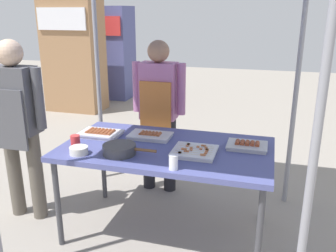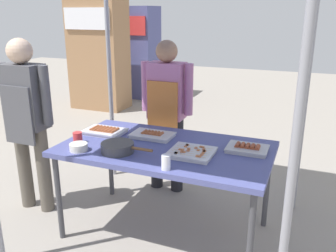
{
  "view_description": "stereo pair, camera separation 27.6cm",
  "coord_description": "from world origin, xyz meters",
  "px_view_note": "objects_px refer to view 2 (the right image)",
  "views": [
    {
      "loc": [
        0.73,
        -2.48,
        1.74
      ],
      "look_at": [
        0.0,
        0.05,
        0.9
      ],
      "focal_mm": 38.56,
      "sensor_mm": 36.0,
      "label": 1
    },
    {
      "loc": [
        0.99,
        -2.39,
        1.74
      ],
      "look_at": [
        0.0,
        0.05,
        0.9
      ],
      "focal_mm": 38.56,
      "sensor_mm": 36.0,
      "label": 2
    }
  ],
  "objects_px": {
    "tray_meat_skewers": "(192,153)",
    "neighbor_stall_right": "(99,53)",
    "tray_grilled_sausages": "(152,135)",
    "drink_cup_by_wok": "(166,162)",
    "drink_cup_near_edge": "(78,138)",
    "cooking_wok": "(118,147)",
    "tray_pork_links": "(105,131)",
    "customer_nearby": "(27,114)",
    "tray_spring_rolls": "(247,149)",
    "stall_table": "(166,153)",
    "vendor_woman": "(167,106)",
    "neighbor_stall_left": "(138,52)",
    "condiment_bowl": "(79,147)"
  },
  "relations": [
    {
      "from": "tray_pork_links",
      "to": "neighbor_stall_left",
      "type": "distance_m",
      "value": 4.69
    },
    {
      "from": "customer_nearby",
      "to": "neighbor_stall_left",
      "type": "height_order",
      "value": "neighbor_stall_left"
    },
    {
      "from": "tray_pork_links",
      "to": "tray_grilled_sausages",
      "type": "bearing_deg",
      "value": 8.79
    },
    {
      "from": "drink_cup_by_wok",
      "to": "stall_table",
      "type": "bearing_deg",
      "value": 112.72
    },
    {
      "from": "neighbor_stall_left",
      "to": "drink_cup_by_wok",
      "type": "bearing_deg",
      "value": -61.54
    },
    {
      "from": "drink_cup_by_wok",
      "to": "neighbor_stall_left",
      "type": "relative_size",
      "value": 0.06
    },
    {
      "from": "drink_cup_near_edge",
      "to": "tray_grilled_sausages",
      "type": "bearing_deg",
      "value": 34.72
    },
    {
      "from": "tray_meat_skewers",
      "to": "tray_pork_links",
      "type": "bearing_deg",
      "value": 168.09
    },
    {
      "from": "drink_cup_near_edge",
      "to": "vendor_woman",
      "type": "bearing_deg",
      "value": 66.47
    },
    {
      "from": "neighbor_stall_right",
      "to": "customer_nearby",
      "type": "bearing_deg",
      "value": -67.19
    },
    {
      "from": "stall_table",
      "to": "tray_pork_links",
      "type": "distance_m",
      "value": 0.61
    },
    {
      "from": "drink_cup_near_edge",
      "to": "drink_cup_by_wok",
      "type": "height_order",
      "value": "drink_cup_by_wok"
    },
    {
      "from": "neighbor_stall_left",
      "to": "tray_grilled_sausages",
      "type": "bearing_deg",
      "value": -62.05
    },
    {
      "from": "customer_nearby",
      "to": "cooking_wok",
      "type": "bearing_deg",
      "value": -8.53
    },
    {
      "from": "cooking_wok",
      "to": "customer_nearby",
      "type": "xyz_separation_m",
      "value": [
        -0.96,
        0.14,
        0.12
      ]
    },
    {
      "from": "stall_table",
      "to": "condiment_bowl",
      "type": "bearing_deg",
      "value": -150.59
    },
    {
      "from": "tray_grilled_sausages",
      "to": "customer_nearby",
      "type": "height_order",
      "value": "customer_nearby"
    },
    {
      "from": "tray_grilled_sausages",
      "to": "tray_meat_skewers",
      "type": "height_order",
      "value": "tray_grilled_sausages"
    },
    {
      "from": "tray_spring_rolls",
      "to": "customer_nearby",
      "type": "relative_size",
      "value": 0.2
    },
    {
      "from": "drink_cup_near_edge",
      "to": "vendor_woman",
      "type": "distance_m",
      "value": 0.98
    },
    {
      "from": "stall_table",
      "to": "drink_cup_by_wok",
      "type": "distance_m",
      "value": 0.43
    },
    {
      "from": "neighbor_stall_right",
      "to": "vendor_woman",
      "type": "bearing_deg",
      "value": -47.22
    },
    {
      "from": "condiment_bowl",
      "to": "vendor_woman",
      "type": "height_order",
      "value": "vendor_woman"
    },
    {
      "from": "cooking_wok",
      "to": "vendor_woman",
      "type": "bearing_deg",
      "value": 89.97
    },
    {
      "from": "tray_grilled_sausages",
      "to": "neighbor_stall_right",
      "type": "relative_size",
      "value": 0.17
    },
    {
      "from": "cooking_wok",
      "to": "drink_cup_near_edge",
      "type": "height_order",
      "value": "drink_cup_near_edge"
    },
    {
      "from": "stall_table",
      "to": "condiment_bowl",
      "type": "relative_size",
      "value": 11.89
    },
    {
      "from": "tray_pork_links",
      "to": "customer_nearby",
      "type": "relative_size",
      "value": 0.22
    },
    {
      "from": "tray_grilled_sausages",
      "to": "customer_nearby",
      "type": "relative_size",
      "value": 0.22
    },
    {
      "from": "tray_spring_rolls",
      "to": "customer_nearby",
      "type": "height_order",
      "value": "customer_nearby"
    },
    {
      "from": "stall_table",
      "to": "tray_meat_skewers",
      "type": "bearing_deg",
      "value": -19.42
    },
    {
      "from": "tray_meat_skewers",
      "to": "neighbor_stall_right",
      "type": "relative_size",
      "value": 0.16
    },
    {
      "from": "tray_pork_links",
      "to": "drink_cup_near_edge",
      "type": "bearing_deg",
      "value": -105.0
    },
    {
      "from": "stall_table",
      "to": "tray_grilled_sausages",
      "type": "relative_size",
      "value": 4.65
    },
    {
      "from": "stall_table",
      "to": "neighbor_stall_left",
      "type": "xyz_separation_m",
      "value": [
        -2.43,
        4.4,
        0.22
      ]
    },
    {
      "from": "tray_spring_rolls",
      "to": "condiment_bowl",
      "type": "bearing_deg",
      "value": -158.5
    },
    {
      "from": "drink_cup_by_wok",
      "to": "customer_nearby",
      "type": "relative_size",
      "value": 0.07
    },
    {
      "from": "tray_grilled_sausages",
      "to": "cooking_wok",
      "type": "distance_m",
      "value": 0.4
    },
    {
      "from": "neighbor_stall_left",
      "to": "drink_cup_near_edge",
      "type": "bearing_deg",
      "value": -68.97
    },
    {
      "from": "cooking_wok",
      "to": "vendor_woman",
      "type": "xyz_separation_m",
      "value": [
        0.0,
        0.95,
        0.09
      ]
    },
    {
      "from": "stall_table",
      "to": "tray_spring_rolls",
      "type": "xyz_separation_m",
      "value": [
        0.6,
        0.14,
        0.07
      ]
    },
    {
      "from": "tray_spring_rolls",
      "to": "vendor_woman",
      "type": "relative_size",
      "value": 0.2
    },
    {
      "from": "tray_meat_skewers",
      "to": "tray_pork_links",
      "type": "height_order",
      "value": "tray_pork_links"
    },
    {
      "from": "tray_pork_links",
      "to": "cooking_wok",
      "type": "relative_size",
      "value": 0.85
    },
    {
      "from": "tray_spring_rolls",
      "to": "tray_pork_links",
      "type": "bearing_deg",
      "value": -177.75
    },
    {
      "from": "condiment_bowl",
      "to": "vendor_woman",
      "type": "xyz_separation_m",
      "value": [
        0.29,
        1.03,
        0.1
      ]
    },
    {
      "from": "tray_spring_rolls",
      "to": "tray_meat_skewers",
      "type": "bearing_deg",
      "value": -148.05
    },
    {
      "from": "tray_grilled_sausages",
      "to": "drink_cup_by_wok",
      "type": "height_order",
      "value": "drink_cup_by_wok"
    },
    {
      "from": "tray_spring_rolls",
      "to": "neighbor_stall_right",
      "type": "distance_m",
      "value": 4.55
    },
    {
      "from": "tray_grilled_sausages",
      "to": "vendor_woman",
      "type": "distance_m",
      "value": 0.57
    }
  ]
}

